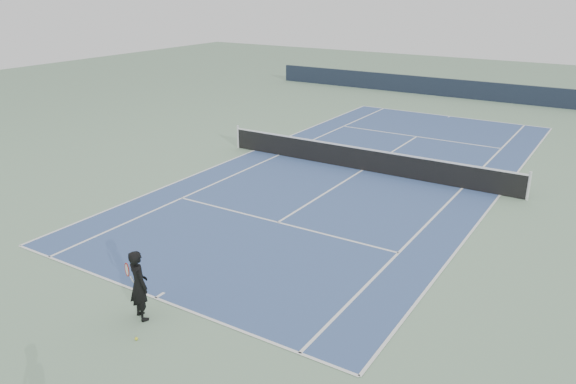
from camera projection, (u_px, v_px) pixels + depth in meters
The scene contains 6 objects.
ground at pixel (363, 170), 23.15m from camera, with size 80.00×80.00×0.00m, color gray.
court_surface at pixel (363, 170), 23.14m from camera, with size 10.97×23.77×0.01m, color #375183.
tennis_net at pixel (363, 159), 22.97m from camera, with size 12.90×0.10×1.07m.
windscreen_far at pixel (478, 91), 37.13m from camera, with size 30.00×0.25×1.20m, color black.
tennis_player at pixel (139, 285), 12.64m from camera, with size 0.83×0.66×1.70m.
tennis_ball at pixel (136, 339), 12.10m from camera, with size 0.07×0.07×0.07m, color yellow.
Camera 1 is at (9.11, -20.27, 7.22)m, focal length 35.00 mm.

